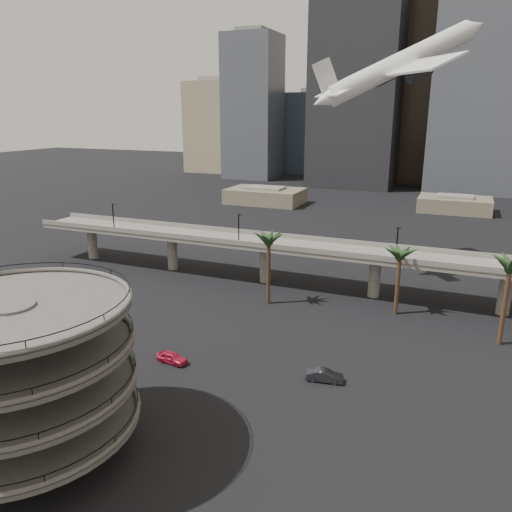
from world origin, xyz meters
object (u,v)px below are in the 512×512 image
at_px(parking_ramp, 19,367).
at_px(airborne_jet, 400,64).
at_px(car_a, 172,357).
at_px(car_b, 325,376).
at_px(overpass, 318,253).

relative_size(parking_ramp, airborne_jet, 0.71).
height_order(parking_ramp, car_a, parking_ramp).
bearing_deg(airborne_jet, car_b, -128.02).
xyz_separation_m(parking_ramp, car_b, (23.72, 25.40, -9.05)).
bearing_deg(car_a, airborne_jet, -15.84).
relative_size(parking_ramp, car_a, 4.86).
distance_m(airborne_jet, car_a, 69.44).
distance_m(airborne_jet, car_b, 63.64).
relative_size(overpass, airborne_jet, 4.18).
distance_m(car_a, car_b, 21.09).
bearing_deg(car_b, airborne_jet, -9.63).
distance_m(parking_ramp, overpass, 60.46).
bearing_deg(car_a, car_b, -74.69).
height_order(parking_ramp, car_b, parking_ramp).
bearing_deg(parking_ramp, car_b, 46.96).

